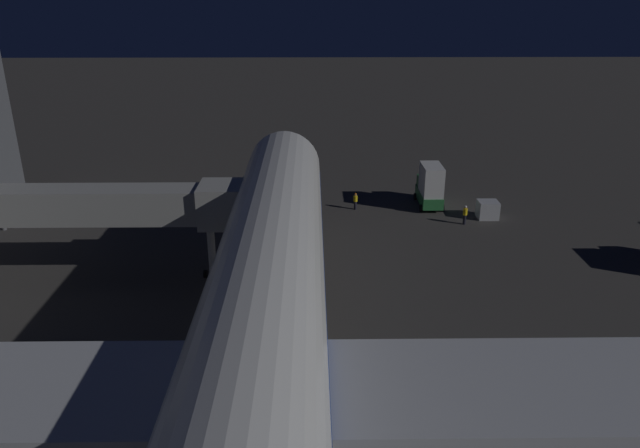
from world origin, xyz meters
TOP-DOWN VIEW (x-y plane):
  - ground_plane at (0.00, 0.00)m, footprint 320.00×320.00m
  - airliner_at_gate at (0.00, 11.68)m, footprint 57.22×69.86m
  - jet_bridge at (11.93, -9.65)m, footprint 22.25×3.40m
  - catering_truck at (-14.11, -25.20)m, footprint 2.36×4.98m
  - baggage_container_mid_row at (-19.04, -21.80)m, footprint 1.87×1.66m
  - ground_crew_near_nose_gear at (-16.48, -20.20)m, footprint 0.40×0.40m
  - ground_crew_by_belt_loader at (-6.66, -24.34)m, footprint 0.40×0.40m
  - ground_crew_marshaller_fwd at (-2.05, -23.72)m, footprint 0.40×0.40m
  - traffic_cone_nose_port at (-2.20, -21.67)m, footprint 0.36×0.36m
  - traffic_cone_nose_starboard at (2.20, -21.67)m, footprint 0.36×0.36m

SIDE VIEW (x-z plane):
  - ground_plane at x=0.00m, z-range 0.00..0.00m
  - traffic_cone_nose_port at x=-2.20m, z-range 0.00..0.55m
  - traffic_cone_nose_starboard at x=2.20m, z-range 0.00..0.55m
  - baggage_container_mid_row at x=-19.04m, z-range 0.00..1.67m
  - ground_crew_by_belt_loader at x=-6.66m, z-range 0.08..1.78m
  - ground_crew_marshaller_fwd at x=-2.05m, z-range 0.09..1.90m
  - ground_crew_near_nose_gear at x=-16.48m, z-range 0.10..1.95m
  - catering_truck at x=-14.11m, z-range -0.04..4.31m
  - airliner_at_gate at x=0.00m, z-range -4.60..16.13m
  - jet_bridge at x=11.93m, z-range 2.16..9.54m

